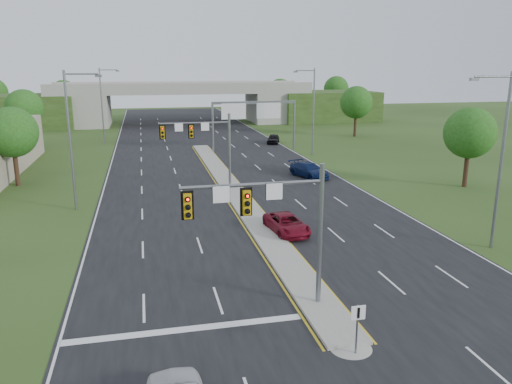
{
  "coord_description": "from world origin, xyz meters",
  "views": [
    {
      "loc": [
        -7.86,
        -21.03,
        11.34
      ],
      "look_at": [
        -0.63,
        10.91,
        3.0
      ],
      "focal_mm": 35.0,
      "sensor_mm": 36.0,
      "label": 1
    }
  ],
  "objects_px": {
    "overpass": "(182,106)",
    "car_far_b": "(309,170)",
    "signal_mast_near": "(274,215)",
    "signal_mast_far": "(205,139)",
    "car_far_a": "(287,224)",
    "car_far_c": "(273,139)",
    "keep_right_sign": "(358,321)",
    "sign_gantry": "(253,112)"
  },
  "relations": [
    {
      "from": "overpass",
      "to": "car_far_b",
      "type": "relative_size",
      "value": 15.48
    },
    {
      "from": "signal_mast_near",
      "to": "overpass",
      "type": "xyz_separation_m",
      "value": [
        2.26,
        80.07,
        -1.17
      ]
    },
    {
      "from": "signal_mast_near",
      "to": "signal_mast_far",
      "type": "xyz_separation_m",
      "value": [
        0.0,
        25.0,
        0.0
      ]
    },
    {
      "from": "car_far_a",
      "to": "car_far_c",
      "type": "height_order",
      "value": "car_far_c"
    },
    {
      "from": "keep_right_sign",
      "to": "overpass",
      "type": "xyz_separation_m",
      "value": [
        0.0,
        84.53,
        2.04
      ]
    },
    {
      "from": "overpass",
      "to": "car_far_c",
      "type": "xyz_separation_m",
      "value": [
        11.0,
        -29.42,
        -2.85
      ]
    },
    {
      "from": "signal_mast_near",
      "to": "sign_gantry",
      "type": "relative_size",
      "value": 0.6
    },
    {
      "from": "overpass",
      "to": "keep_right_sign",
      "type": "bearing_deg",
      "value": -90.0
    },
    {
      "from": "signal_mast_near",
      "to": "sign_gantry",
      "type": "height_order",
      "value": "signal_mast_near"
    },
    {
      "from": "car_far_a",
      "to": "sign_gantry",
      "type": "bearing_deg",
      "value": 75.01
    },
    {
      "from": "overpass",
      "to": "car_far_a",
      "type": "height_order",
      "value": "overpass"
    },
    {
      "from": "keep_right_sign",
      "to": "car_far_a",
      "type": "xyz_separation_m",
      "value": [
        1.5,
        15.18,
        -0.85
      ]
    },
    {
      "from": "car_far_c",
      "to": "car_far_b",
      "type": "bearing_deg",
      "value": -75.11
    },
    {
      "from": "signal_mast_far",
      "to": "car_far_b",
      "type": "xyz_separation_m",
      "value": [
        11.01,
        2.38,
        -3.96
      ]
    },
    {
      "from": "signal_mast_near",
      "to": "car_far_c",
      "type": "xyz_separation_m",
      "value": [
        13.26,
        50.65,
        -4.02
      ]
    },
    {
      "from": "keep_right_sign",
      "to": "car_far_c",
      "type": "xyz_separation_m",
      "value": [
        11.0,
        55.1,
        -0.81
      ]
    },
    {
      "from": "signal_mast_near",
      "to": "signal_mast_far",
      "type": "height_order",
      "value": "same"
    },
    {
      "from": "car_far_c",
      "to": "car_far_a",
      "type": "bearing_deg",
      "value": -82.95
    },
    {
      "from": "overpass",
      "to": "car_far_c",
      "type": "relative_size",
      "value": 19.95
    },
    {
      "from": "keep_right_sign",
      "to": "overpass",
      "type": "distance_m",
      "value": 84.55
    },
    {
      "from": "overpass",
      "to": "car_far_b",
      "type": "height_order",
      "value": "overpass"
    },
    {
      "from": "signal_mast_far",
      "to": "sign_gantry",
      "type": "xyz_separation_m",
      "value": [
        8.95,
        19.99,
        0.51
      ]
    },
    {
      "from": "keep_right_sign",
      "to": "car_far_b",
      "type": "distance_m",
      "value": 33.02
    },
    {
      "from": "signal_mast_near",
      "to": "overpass",
      "type": "relative_size",
      "value": 0.09
    },
    {
      "from": "sign_gantry",
      "to": "car_far_a",
      "type": "relative_size",
      "value": 2.49
    },
    {
      "from": "signal_mast_near",
      "to": "car_far_c",
      "type": "relative_size",
      "value": 1.75
    },
    {
      "from": "signal_mast_far",
      "to": "car_far_b",
      "type": "relative_size",
      "value": 1.35
    },
    {
      "from": "sign_gantry",
      "to": "overpass",
      "type": "bearing_deg",
      "value": 100.79
    },
    {
      "from": "car_far_a",
      "to": "car_far_c",
      "type": "xyz_separation_m",
      "value": [
        9.5,
        39.93,
        0.04
      ]
    },
    {
      "from": "signal_mast_near",
      "to": "keep_right_sign",
      "type": "xyz_separation_m",
      "value": [
        2.26,
        -4.45,
        -3.21
      ]
    },
    {
      "from": "car_far_c",
      "to": "keep_right_sign",
      "type": "bearing_deg",
      "value": -80.86
    },
    {
      "from": "signal_mast_near",
      "to": "car_far_b",
      "type": "bearing_deg",
      "value": 68.1
    },
    {
      "from": "car_far_a",
      "to": "car_far_b",
      "type": "distance_m",
      "value": 18.16
    },
    {
      "from": "keep_right_sign",
      "to": "car_far_b",
      "type": "relative_size",
      "value": 0.43
    },
    {
      "from": "signal_mast_far",
      "to": "keep_right_sign",
      "type": "xyz_separation_m",
      "value": [
        2.26,
        -29.45,
        -3.21
      ]
    },
    {
      "from": "car_far_b",
      "to": "keep_right_sign",
      "type": "bearing_deg",
      "value": -122.51
    },
    {
      "from": "signal_mast_near",
      "to": "car_far_b",
      "type": "relative_size",
      "value": 1.35
    },
    {
      "from": "sign_gantry",
      "to": "car_far_c",
      "type": "height_order",
      "value": "sign_gantry"
    },
    {
      "from": "car_far_a",
      "to": "car_far_c",
      "type": "relative_size",
      "value": 1.16
    },
    {
      "from": "keep_right_sign",
      "to": "sign_gantry",
      "type": "distance_m",
      "value": 50.04
    },
    {
      "from": "keep_right_sign",
      "to": "overpass",
      "type": "relative_size",
      "value": 0.03
    },
    {
      "from": "car_far_a",
      "to": "keep_right_sign",
      "type": "bearing_deg",
      "value": -102.04
    }
  ]
}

